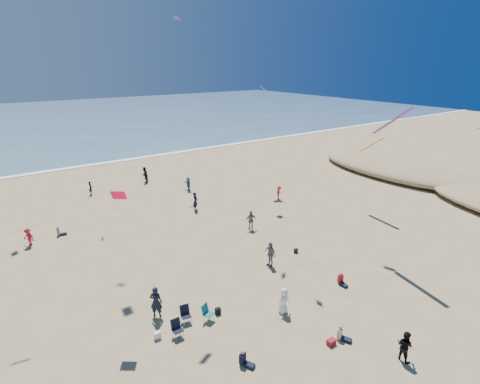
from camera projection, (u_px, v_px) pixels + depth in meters
ocean at (24, 122)px, 89.48m from camera, size 220.00×100.00×0.06m
surf_line at (72, 168)px, 50.92m from camera, size 220.00×1.20×0.08m
standing_flyers at (188, 223)px, 31.55m from camera, size 28.87×35.26×1.94m
seated_group at (257, 315)px, 20.87m from camera, size 14.46×31.20×0.84m
chair_cluster at (191, 319)px, 20.39m from camera, size 2.71×1.46×1.00m
white_tote at (157, 335)px, 19.61m from camera, size 0.35×0.20×0.40m
black_backpack at (218, 311)px, 21.53m from camera, size 0.30×0.22×0.38m
cooler at (331, 342)px, 19.21m from camera, size 0.45×0.30×0.30m
navy_bag at (296, 251)px, 28.42m from camera, size 0.28×0.18×0.34m
kites_aloft at (282, 52)px, 26.59m from camera, size 40.57×42.58×28.87m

